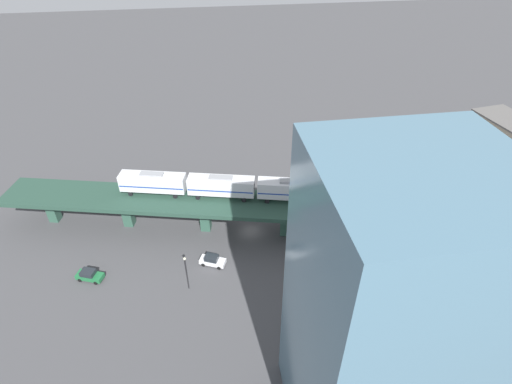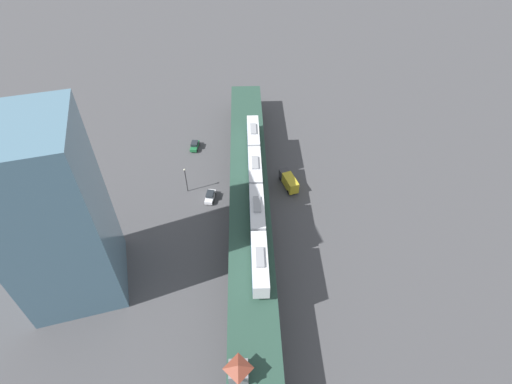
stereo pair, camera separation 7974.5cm
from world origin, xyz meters
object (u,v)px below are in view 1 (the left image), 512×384
at_px(street_car_white, 212,260).
at_px(signal_hut, 474,215).
at_px(office_tower, 383,326).
at_px(street_car_green, 89,275).
at_px(street_car_silver, 407,240).
at_px(subway_train, 256,187).
at_px(street_lamp, 186,271).
at_px(delivery_truck, 210,191).

bearing_deg(street_car_white, signal_hut, 85.12).
distance_m(street_car_white, office_tower, 36.17).
height_order(street_car_green, street_car_silver, same).
bearing_deg(street_car_white, street_car_silver, 89.60).
xyz_separation_m(subway_train, street_car_green, (8.96, -29.14, -8.37)).
bearing_deg(street_car_white, street_car_green, -89.03).
bearing_deg(street_lamp, street_car_silver, 96.45).
distance_m(street_car_silver, office_tower, 37.84).
distance_m(signal_hut, street_lamp, 48.07).
xyz_separation_m(signal_hut, street_car_white, (-3.73, -43.71, -7.63)).
height_order(delivery_truck, street_lamp, street_lamp).
height_order(street_car_green, street_car_white, same).
xyz_separation_m(signal_hut, office_tower, (24.03, -28.01, 9.44)).
xyz_separation_m(street_car_green, office_tower, (27.42, 35.96, 17.06)).
distance_m(signal_hut, street_car_silver, 11.88).
bearing_deg(office_tower, street_car_green, -127.32).
bearing_deg(street_car_silver, street_car_green, -89.90).
bearing_deg(delivery_truck, subway_train, 37.76).
bearing_deg(street_car_white, delivery_truck, 177.62).
distance_m(street_car_green, street_car_silver, 55.56).
height_order(signal_hut, office_tower, office_tower).
relative_size(street_car_green, street_lamp, 0.68).
relative_size(street_car_green, street_car_silver, 1.00).
height_order(street_car_silver, office_tower, office_tower).
bearing_deg(subway_train, street_car_green, -72.92).
height_order(signal_hut, street_lamp, signal_hut).
relative_size(street_car_silver, delivery_truck, 0.65).
distance_m(delivery_truck, office_tower, 51.74).
bearing_deg(street_car_white, subway_train, 134.13).
relative_size(street_car_white, office_tower, 0.13).
height_order(street_car_silver, street_lamp, street_lamp).
distance_m(subway_train, delivery_truck, 15.21).
bearing_deg(signal_hut, street_car_silver, -112.49).
xyz_separation_m(delivery_truck, street_lamp, (23.76, -4.93, 2.35)).
xyz_separation_m(street_car_silver, office_tower, (27.51, -19.59, 17.06)).
bearing_deg(street_car_green, signal_hut, 86.97).
relative_size(street_lamp, office_tower, 0.19).
bearing_deg(office_tower, street_lamp, -139.28).
relative_size(street_car_white, street_lamp, 0.68).
bearing_deg(office_tower, subway_train, -169.37).
height_order(street_car_white, street_lamp, street_lamp).
bearing_deg(street_lamp, subway_train, 135.65).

